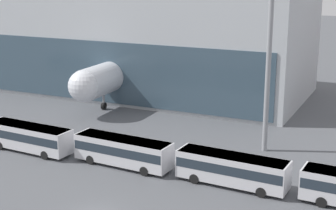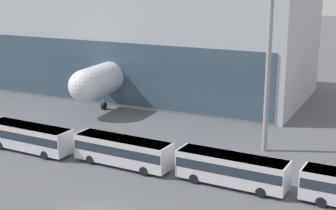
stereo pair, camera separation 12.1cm
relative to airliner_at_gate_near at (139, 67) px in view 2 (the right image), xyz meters
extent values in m
cylinder|color=silver|center=(0.04, -1.18, 0.08)|extent=(5.67, 31.85, 4.62)
sphere|color=silver|center=(0.56, -17.03, 0.08)|extent=(4.53, 4.53, 4.53)
cone|color=silver|center=(-0.49, 14.67, 0.08)|extent=(4.62, 7.10, 4.39)
cube|color=silver|center=(-0.03, 0.76, -0.73)|extent=(38.32, 4.95, 0.35)
cylinder|color=gray|center=(10.67, 1.11, -2.15)|extent=(2.48, 4.05, 2.35)
cylinder|color=gray|center=(-10.72, 0.40, -2.15)|extent=(2.48, 4.05, 2.35)
cube|color=red|center=(-0.46, 13.90, 4.36)|extent=(0.57, 5.03, 7.17)
cube|color=silver|center=(-0.46, 13.90, 0.54)|extent=(12.12, 3.60, 0.28)
cylinder|color=gray|center=(0.39, -11.81, -2.23)|extent=(0.36, 0.36, 3.70)
cylinder|color=black|center=(0.39, -11.81, -4.08)|extent=(0.49, 1.11, 1.10)
cylinder|color=gray|center=(2.98, 0.86, -2.23)|extent=(0.36, 0.36, 3.70)
cylinder|color=black|center=(2.98, 0.86, -4.08)|extent=(0.49, 1.11, 1.10)
cylinder|color=gray|center=(-3.03, 0.66, -2.23)|extent=(0.36, 0.36, 3.70)
cylinder|color=black|center=(-3.03, 0.66, -4.08)|extent=(0.49, 1.11, 1.10)
cube|color=silver|center=(2.64, -31.45, -2.89)|extent=(11.19, 3.38, 2.74)
cube|color=#232D38|center=(2.64, -31.45, -2.61)|extent=(10.97, 3.40, 0.96)
cube|color=silver|center=(2.64, -31.45, -1.58)|extent=(10.86, 3.28, 0.12)
cylinder|color=black|center=(6.14, -30.34, -4.13)|extent=(1.01, 0.35, 1.00)
cylinder|color=black|center=(6.00, -32.92, -4.13)|extent=(1.01, 0.35, 1.00)
cylinder|color=black|center=(-0.71, -29.97, -4.13)|extent=(1.01, 0.35, 1.00)
cylinder|color=black|center=(-0.85, -32.55, -4.13)|extent=(1.01, 0.35, 1.00)
cube|color=silver|center=(14.89, -30.85, -2.89)|extent=(11.20, 3.41, 2.74)
cube|color=#232D38|center=(14.89, -30.85, -2.61)|extent=(10.98, 3.43, 0.96)
cube|color=silver|center=(14.89, -30.85, -1.58)|extent=(10.86, 3.31, 0.12)
cylinder|color=black|center=(18.39, -29.75, -4.13)|extent=(1.02, 0.36, 1.00)
cylinder|color=black|center=(18.24, -32.33, -4.13)|extent=(1.02, 0.36, 1.00)
cylinder|color=black|center=(11.54, -29.36, -4.13)|extent=(1.02, 0.36, 1.00)
cylinder|color=black|center=(11.40, -31.94, -4.13)|extent=(1.02, 0.36, 1.00)
cube|color=silver|center=(27.14, -30.84, -2.89)|extent=(11.18, 3.33, 2.74)
cube|color=#232D38|center=(27.14, -30.84, -2.61)|extent=(10.96, 3.35, 0.96)
cube|color=silver|center=(27.14, -30.84, -1.58)|extent=(10.85, 3.23, 0.12)
cylinder|color=black|center=(30.63, -29.72, -4.13)|extent=(1.01, 0.35, 1.00)
cylinder|color=black|center=(30.50, -32.30, -4.13)|extent=(1.01, 0.35, 1.00)
cylinder|color=black|center=(23.78, -29.38, -4.13)|extent=(1.01, 0.35, 1.00)
cylinder|color=black|center=(23.66, -31.96, -4.13)|extent=(1.01, 0.35, 1.00)
cylinder|color=black|center=(36.03, -29.44, -4.13)|extent=(1.01, 0.35, 1.00)
cylinder|color=black|center=(35.91, -32.02, -4.13)|extent=(1.01, 0.35, 1.00)
cylinder|color=gray|center=(27.35, -19.50, 8.92)|extent=(0.59, 0.59, 27.09)
camera|label=1|loc=(41.58, -75.87, 15.78)|focal=55.00mm
camera|label=2|loc=(41.68, -75.81, 15.78)|focal=55.00mm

